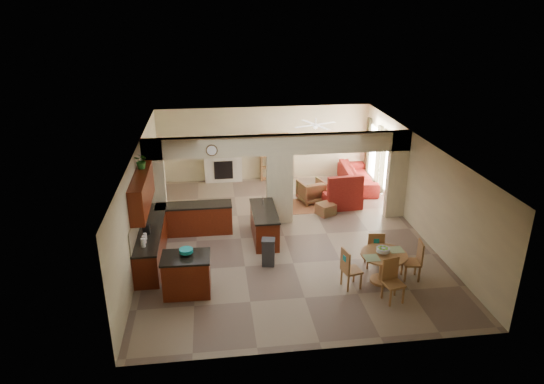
{
  "coord_description": "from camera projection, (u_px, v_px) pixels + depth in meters",
  "views": [
    {
      "loc": [
        -1.99,
        -12.62,
        6.5
      ],
      "look_at": [
        -0.32,
        0.3,
        1.29
      ],
      "focal_mm": 32.0,
      "sensor_mm": 36.0,
      "label": 1
    }
  ],
  "objects": [
    {
      "name": "ceiling",
      "position": [
        285.0,
        144.0,
        13.23
      ],
      "size": [
        10.0,
        10.0,
        0.0
      ],
      "primitive_type": "plane",
      "rotation": [
        3.14,
        0.0,
        0.0
      ],
      "color": "white",
      "rests_on": "wall_back"
    },
    {
      "name": "rug",
      "position": [
        310.0,
        206.0,
        16.34
      ],
      "size": [
        1.6,
        1.3,
        0.01
      ],
      "primitive_type": "cube",
      "color": "brown",
      "rests_on": "floor"
    },
    {
      "name": "plant",
      "position": [
        142.0,
        161.0,
        12.59
      ],
      "size": [
        0.47,
        0.44,
        0.42
      ],
      "primitive_type": "imported",
      "rotation": [
        0.0,
        0.0,
        -0.34
      ],
      "color": "#144C16",
      "rests_on": "upper_cabinets"
    },
    {
      "name": "ottoman",
      "position": [
        326.0,
        209.0,
        15.63
      ],
      "size": [
        0.68,
        0.68,
        0.37
      ],
      "primitive_type": "cube",
      "rotation": [
        0.0,
        0.0,
        0.43
      ],
      "color": "maroon",
      "rests_on": "floor"
    },
    {
      "name": "chair_east",
      "position": [
        415.0,
        259.0,
        11.9
      ],
      "size": [
        0.47,
        0.47,
        1.02
      ],
      "rotation": [
        0.0,
        0.0,
        4.58
      ],
      "color": "brown",
      "rests_on": "floor"
    },
    {
      "name": "window_a",
      "position": [
        390.0,
        167.0,
        16.41
      ],
      "size": [
        0.02,
        0.9,
        1.9
      ],
      "primitive_type": "cube",
      "color": "white",
      "rests_on": "wall_right"
    },
    {
      "name": "partition_right_pier",
      "position": [
        397.0,
        174.0,
        15.11
      ],
      "size": [
        0.6,
        0.25,
        2.8
      ],
      "primitive_type": "cube",
      "color": "tan",
      "rests_on": "floor"
    },
    {
      "name": "floor",
      "position": [
        284.0,
        236.0,
        14.27
      ],
      "size": [
        10.0,
        10.0,
        0.0
      ],
      "primitive_type": "plane",
      "color": "#816F59",
      "rests_on": "ground"
    },
    {
      "name": "upper_cabinets",
      "position": [
        142.0,
        192.0,
        12.37
      ],
      "size": [
        0.35,
        2.4,
        0.9
      ],
      "primitive_type": "cube",
      "color": "#431307",
      "rests_on": "wall_left"
    },
    {
      "name": "drape_a_left",
      "position": [
        395.0,
        173.0,
        15.86
      ],
      "size": [
        0.1,
        0.28,
        2.3
      ],
      "primitive_type": "cube",
      "color": "#3C1F18",
      "rests_on": "wall_right"
    },
    {
      "name": "wall_front",
      "position": [
        325.0,
        289.0,
        9.15
      ],
      "size": [
        8.0,
        0.0,
        8.0
      ],
      "primitive_type": "plane",
      "rotation": [
        -1.57,
        0.0,
        0.0
      ],
      "color": "tan",
      "rests_on": "floor"
    },
    {
      "name": "partition_center_pier",
      "position": [
        280.0,
        189.0,
        14.78
      ],
      "size": [
        0.8,
        0.25,
        2.2
      ],
      "primitive_type": "cube",
      "color": "tan",
      "rests_on": "floor"
    },
    {
      "name": "teal_bowl",
      "position": [
        186.0,
        252.0,
        11.2
      ],
      "size": [
        0.32,
        0.32,
        0.15
      ],
      "primitive_type": "cylinder",
      "color": "teal",
      "rests_on": "kitchen_island"
    },
    {
      "name": "wall_left",
      "position": [
        141.0,
        199.0,
        13.28
      ],
      "size": [
        0.0,
        10.0,
        10.0
      ],
      "primitive_type": "plane",
      "rotation": [
        1.57,
        0.0,
        1.57
      ],
      "color": "tan",
      "rests_on": "floor"
    },
    {
      "name": "ceiling_fan",
      "position": [
        316.0,
        125.0,
        16.26
      ],
      "size": [
        1.0,
        1.0,
        0.1
      ],
      "primitive_type": "cylinder",
      "color": "white",
      "rests_on": "ceiling"
    },
    {
      "name": "glazed_door",
      "position": [
        381.0,
        163.0,
        17.25
      ],
      "size": [
        0.02,
        0.7,
        2.1
      ],
      "primitive_type": "cube",
      "color": "white",
      "rests_on": "wall_right"
    },
    {
      "name": "chair_south",
      "position": [
        392.0,
        278.0,
        11.08
      ],
      "size": [
        0.5,
        0.5,
        1.02
      ],
      "rotation": [
        0.0,
        0.0,
        0.21
      ],
      "color": "brown",
      "rests_on": "floor"
    },
    {
      "name": "chair_west",
      "position": [
        349.0,
        267.0,
        11.53
      ],
      "size": [
        0.5,
        0.5,
        1.02
      ],
      "rotation": [
        0.0,
        0.0,
        1.79
      ],
      "color": "brown",
      "rests_on": "floor"
    },
    {
      "name": "peninsula",
      "position": [
        264.0,
        225.0,
        13.93
      ],
      "size": [
        0.7,
        1.85,
        0.91
      ],
      "color": "#431307",
      "rests_on": "floor"
    },
    {
      "name": "wall_right",
      "position": [
        419.0,
        185.0,
        14.22
      ],
      "size": [
        0.0,
        10.0,
        10.0
      ],
      "primitive_type": "plane",
      "rotation": [
        1.57,
        0.0,
        -1.57
      ],
      "color": "tan",
      "rests_on": "floor"
    },
    {
      "name": "partition_left_pier",
      "position": [
        155.0,
        185.0,
        14.23
      ],
      "size": [
        0.6,
        0.25,
        2.8
      ],
      "primitive_type": "cube",
      "color": "tan",
      "rests_on": "floor"
    },
    {
      "name": "wall_clock",
      "position": [
        212.0,
        150.0,
        13.91
      ],
      "size": [
        0.34,
        0.03,
        0.34
      ],
      "primitive_type": "cylinder",
      "rotation": [
        1.57,
        0.0,
        0.0
      ],
      "color": "#52391B",
      "rests_on": "partition_header"
    },
    {
      "name": "fruit_bowl",
      "position": [
        383.0,
        250.0,
        11.67
      ],
      "size": [
        0.33,
        0.33,
        0.18
      ],
      "primitive_type": "cylinder",
      "color": "#6ABC28",
      "rests_on": "dining_table"
    },
    {
      "name": "fireplace",
      "position": [
        223.0,
        166.0,
        18.3
      ],
      "size": [
        1.6,
        0.35,
        1.2
      ],
      "color": "beige",
      "rests_on": "floor"
    },
    {
      "name": "drape_b_left",
      "position": [
        378.0,
        157.0,
        17.42
      ],
      "size": [
        0.1,
        0.28,
        2.3
      ],
      "primitive_type": "cube",
      "color": "#3C1F18",
      "rests_on": "wall_right"
    },
    {
      "name": "shelving_unit",
      "position": [
        274.0,
        157.0,
        18.42
      ],
      "size": [
        1.0,
        0.32,
        1.8
      ],
      "primitive_type": "cube",
      "color": "brown",
      "rests_on": "floor"
    },
    {
      "name": "drape_b_right",
      "position": [
        368.0,
        148.0,
        18.53
      ],
      "size": [
        0.1,
        0.28,
        2.3
      ],
      "primitive_type": "cube",
      "color": "#3C1F18",
      "rests_on": "wall_right"
    },
    {
      "name": "chair_north",
      "position": [
        375.0,
        248.0,
        12.41
      ],
      "size": [
        0.47,
        0.47,
        1.02
      ],
      "rotation": [
        0.0,
        0.0,
        3.02
      ],
      "color": "brown",
      "rests_on": "floor"
    },
    {
      "name": "sofa",
      "position": [
        357.0,
        176.0,
        17.92
      ],
      "size": [
        2.72,
        1.24,
        0.77
      ],
      "primitive_type": "imported",
      "rotation": [
        0.0,
        0.0,
        1.49
      ],
      "color": "maroon",
      "rests_on": "floor"
    },
    {
      "name": "kitchen_counter",
      "position": [
        170.0,
        232.0,
        13.48
      ],
      "size": [
        2.52,
        3.29,
        1.48
      ],
      "color": "#431307",
      "rests_on": "floor"
    },
    {
      "name": "kitchen_island",
      "position": [
        187.0,
        275.0,
        11.34
      ],
      "size": [
        1.15,
        0.84,
        0.98
      ],
      "rotation": [
        0.0,
        0.0,
        -0.03
      ],
      "color": "#431307",
      "rests_on": "floor"
    },
    {
      "name": "window_b",
      "position": [
        374.0,
        152.0,
        17.98
      ],
      "size": [
        0.02,
        0.9,
        1.9
      ],
      "primitive_type": "cube",
      "color": "white",
      "rests_on": "wall_right"
    },
    {
      "name": "armchair",
      "position": [
        311.0,
        191.0,
        16.57
      ],
      "size": [
        1.0,
        1.02,
        0.76
      ],
      "primitive_type": "imported",
      "rotation": [
        0.0,
        0.0,
        3.4
      ],
      "color": "maroon",
      "rests_on": "floor"
    },
    {
      "name": "dining_table",
      "position": [
        383.0,
        263.0,
        11.8
      ],
      "size": [
        1.13,
        1.13,
        0.77
      ],
      "color": "brown",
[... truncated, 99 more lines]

